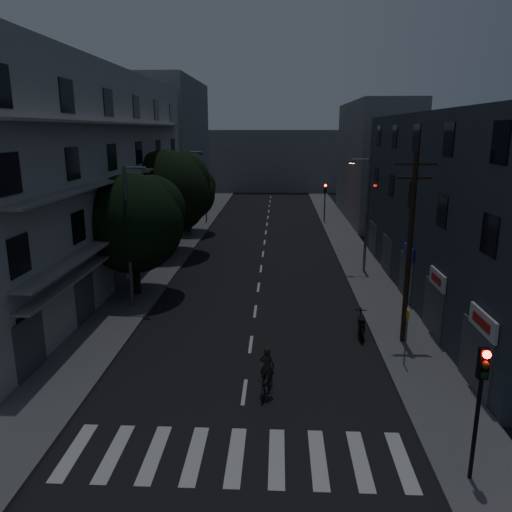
# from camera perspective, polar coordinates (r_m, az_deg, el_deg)

# --- Properties ---
(ground) EXTENTS (160.00, 160.00, 0.00)m
(ground) POSITION_cam_1_polar(r_m,az_deg,el_deg) (41.92, 0.82, 0.39)
(ground) COLOR black
(ground) RESTS_ON ground
(sidewalk_left) EXTENTS (3.00, 90.00, 0.15)m
(sidewalk_left) POSITION_cam_1_polar(r_m,az_deg,el_deg) (42.79, -9.27, 0.59)
(sidewalk_left) COLOR #565659
(sidewalk_left) RESTS_ON ground
(sidewalk_right) EXTENTS (3.00, 90.00, 0.15)m
(sidewalk_right) POSITION_cam_1_polar(r_m,az_deg,el_deg) (42.34, 11.02, 0.37)
(sidewalk_right) COLOR #565659
(sidewalk_right) RESTS_ON ground
(crosswalk) EXTENTS (10.90, 3.00, 0.01)m
(crosswalk) POSITION_cam_1_polar(r_m,az_deg,el_deg) (17.01, -2.34, -21.89)
(crosswalk) COLOR beige
(crosswalk) RESTS_ON ground
(lane_markings) EXTENTS (0.15, 60.50, 0.01)m
(lane_markings) POSITION_cam_1_polar(r_m,az_deg,el_deg) (48.01, 1.06, 2.18)
(lane_markings) COLOR beige
(lane_markings) RESTS_ON ground
(building_left) EXTENTS (7.00, 36.00, 14.00)m
(building_left) POSITION_cam_1_polar(r_m,az_deg,el_deg) (36.32, -19.00, 8.68)
(building_left) COLOR #A5A5A0
(building_left) RESTS_ON ground
(building_right) EXTENTS (6.19, 28.00, 11.00)m
(building_right) POSITION_cam_1_polar(r_m,az_deg,el_deg) (31.88, 22.34, 4.99)
(building_right) COLOR #2B323B
(building_right) RESTS_ON ground
(building_far_left) EXTENTS (6.00, 20.00, 16.00)m
(building_far_left) POSITION_cam_1_polar(r_m,az_deg,el_deg) (65.08, -9.35, 12.26)
(building_far_left) COLOR slate
(building_far_left) RESTS_ON ground
(building_far_right) EXTENTS (6.00, 20.00, 13.00)m
(building_far_right) POSITION_cam_1_polar(r_m,az_deg,el_deg) (58.77, 13.37, 10.41)
(building_far_right) COLOR slate
(building_far_right) RESTS_ON ground
(building_far_end) EXTENTS (24.00, 8.00, 10.00)m
(building_far_end) POSITION_cam_1_polar(r_m,az_deg,el_deg) (85.84, 1.81, 10.86)
(building_far_end) COLOR slate
(building_far_end) RESTS_ON ground
(tree_near) EXTENTS (6.01, 6.01, 7.42)m
(tree_near) POSITION_cam_1_polar(r_m,az_deg,el_deg) (30.90, -13.72, 4.07)
(tree_near) COLOR black
(tree_near) RESTS_ON sidewalk_left
(tree_mid) EXTENTS (6.81, 6.81, 8.38)m
(tree_mid) POSITION_cam_1_polar(r_m,az_deg,el_deg) (40.90, -10.04, 7.50)
(tree_mid) COLOR black
(tree_mid) RESTS_ON sidewalk_left
(tree_far) EXTENTS (5.20, 5.20, 6.43)m
(tree_far) POSITION_cam_1_polar(r_m,az_deg,el_deg) (49.48, -7.65, 7.31)
(tree_far) COLOR black
(tree_far) RESTS_ON sidewalk_left
(traffic_signal_near) EXTENTS (0.28, 0.37, 4.10)m
(traffic_signal_near) POSITION_cam_1_polar(r_m,az_deg,el_deg) (15.60, 24.34, -13.49)
(traffic_signal_near) COLOR black
(traffic_signal_near) RESTS_ON sidewalk_right
(traffic_signal_far_right) EXTENTS (0.28, 0.37, 4.10)m
(traffic_signal_far_right) POSITION_cam_1_polar(r_m,az_deg,el_deg) (55.74, 7.89, 6.96)
(traffic_signal_far_right) COLOR black
(traffic_signal_far_right) RESTS_ON sidewalk_right
(traffic_signal_far_left) EXTENTS (0.28, 0.37, 4.10)m
(traffic_signal_far_left) POSITION_cam_1_polar(r_m,az_deg,el_deg) (55.19, -5.75, 6.95)
(traffic_signal_far_left) COLOR black
(traffic_signal_far_left) RESTS_ON sidewalk_left
(street_lamp_left_near) EXTENTS (1.51, 0.25, 8.00)m
(street_lamp_left_near) POSITION_cam_1_polar(r_m,az_deg,el_deg) (28.60, -14.21, 2.85)
(street_lamp_left_near) COLOR #5C5F63
(street_lamp_left_near) RESTS_ON sidewalk_left
(street_lamp_right) EXTENTS (1.51, 0.25, 8.00)m
(street_lamp_right) POSITION_cam_1_polar(r_m,az_deg,el_deg) (35.92, 12.39, 5.21)
(street_lamp_right) COLOR slate
(street_lamp_right) RESTS_ON sidewalk_right
(street_lamp_left_far) EXTENTS (1.51, 0.25, 8.00)m
(street_lamp_left_far) POSITION_cam_1_polar(r_m,az_deg,el_deg) (47.71, -7.50, 7.57)
(street_lamp_left_far) COLOR slate
(street_lamp_left_far) RESTS_ON sidewalk_left
(utility_pole) EXTENTS (1.80, 0.24, 9.00)m
(utility_pole) POSITION_cam_1_polar(r_m,az_deg,el_deg) (23.99, 17.15, 1.17)
(utility_pole) COLOR black
(utility_pole) RESTS_ON sidewalk_right
(bus_stop_sign) EXTENTS (0.06, 0.35, 2.52)m
(bus_stop_sign) POSITION_cam_1_polar(r_m,az_deg,el_deg) (22.32, 16.86, -7.80)
(bus_stop_sign) COLOR #595B60
(bus_stop_sign) RESTS_ON sidewalk_right
(motorcycle) EXTENTS (0.60, 2.09, 1.34)m
(motorcycle) POSITION_cam_1_polar(r_m,az_deg,el_deg) (25.56, 11.91, -7.91)
(motorcycle) COLOR black
(motorcycle) RESTS_ON ground
(cyclist) EXTENTS (0.89, 1.68, 2.03)m
(cyclist) POSITION_cam_1_polar(r_m,az_deg,el_deg) (19.81, 1.25, -13.90)
(cyclist) COLOR black
(cyclist) RESTS_ON ground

